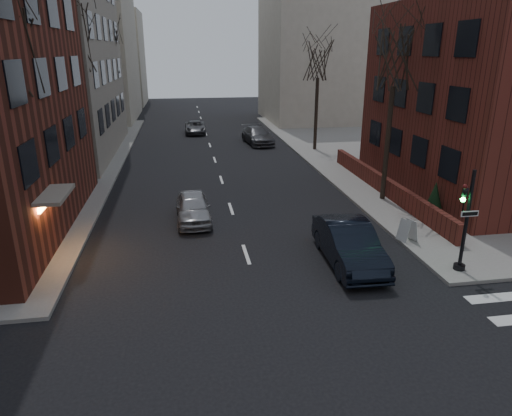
{
  "coord_description": "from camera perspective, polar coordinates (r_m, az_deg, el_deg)",
  "views": [
    {
      "loc": [
        -2.42,
        -5.61,
        8.27
      ],
      "look_at": [
        0.46,
        12.22,
        2.0
      ],
      "focal_mm": 32.0,
      "sensor_mm": 36.0,
      "label": 1
    }
  ],
  "objects": [
    {
      "name": "traffic_signal",
      "position": [
        19.0,
        24.56,
        -2.23
      ],
      "size": [
        0.76,
        0.44,
        4.0
      ],
      "color": "black",
      "rests_on": "sidewalk_far_right"
    },
    {
      "name": "building_distant_la",
      "position": [
        61.91,
        -22.1,
        18.52
      ],
      "size": [
        14.0,
        16.0,
        18.0
      ],
      "primitive_type": "cube",
      "color": "#BEB3A0",
      "rests_on": "ground"
    },
    {
      "name": "tree_right_a",
      "position": [
        26.14,
        17.08,
        17.83
      ],
      "size": [
        3.96,
        3.96,
        9.72
      ],
      "color": "#2D231C",
      "rests_on": "sidewalk_far_right"
    },
    {
      "name": "car_lane_gray",
      "position": [
        42.76,
        0.2,
        9.05
      ],
      "size": [
        2.73,
        5.49,
        1.53
      ],
      "primitive_type": "imported",
      "rotation": [
        0.0,
        0.0,
        0.11
      ],
      "color": "#434448",
      "rests_on": "ground"
    },
    {
      "name": "car_lane_far",
      "position": [
        48.71,
        -7.61,
        9.97
      ],
      "size": [
        2.14,
        4.57,
        1.26
      ],
      "primitive_type": "imported",
      "rotation": [
        0.0,
        0.0,
        -0.01
      ],
      "color": "#47474C",
      "rests_on": "ground"
    },
    {
      "name": "tree_left_a",
      "position": [
        20.62,
        -28.64,
        17.51
      ],
      "size": [
        4.18,
        4.18,
        10.26
      ],
      "color": "#2D231C",
      "rests_on": "sidewalk_far_left"
    },
    {
      "name": "streetlamp_near",
      "position": [
        28.5,
        -21.1,
        9.76
      ],
      "size": [
        0.36,
        0.36,
        6.28
      ],
      "color": "black",
      "rests_on": "sidewalk_far_left"
    },
    {
      "name": "tree_right_b",
      "position": [
        39.25,
        7.81,
        17.99
      ],
      "size": [
        3.74,
        3.74,
        9.18
      ],
      "color": "#2D231C",
      "rests_on": "sidewalk_far_right"
    },
    {
      "name": "tree_left_b",
      "position": [
        32.25,
        -21.84,
        19.02
      ],
      "size": [
        4.4,
        4.4,
        10.8
      ],
      "color": "#2D231C",
      "rests_on": "sidewalk_far_left"
    },
    {
      "name": "sandwich_board",
      "position": [
        21.49,
        18.43,
        -2.64
      ],
      "size": [
        0.62,
        0.73,
        1.01
      ],
      "primitive_type": "cube",
      "rotation": [
        0.0,
        0.0,
        0.31
      ],
      "color": "silver",
      "rests_on": "sidewalk_far_right"
    },
    {
      "name": "building_distant_lb",
      "position": [
        78.34,
        -17.78,
        17.37
      ],
      "size": [
        10.0,
        12.0,
        14.0
      ],
      "primitive_type": "cube",
      "color": "#BEB3A0",
      "rests_on": "ground"
    },
    {
      "name": "building_right_brick",
      "position": [
        31.17,
        28.91,
        11.75
      ],
      "size": [
        12.0,
        14.0,
        11.0
      ],
      "primitive_type": "cube",
      "color": "#582019",
      "rests_on": "ground"
    },
    {
      "name": "low_wall_right",
      "position": [
        28.3,
        15.68,
        2.81
      ],
      "size": [
        0.35,
        16.0,
        1.0
      ],
      "primitive_type": "cube",
      "color": "#582019",
      "rests_on": "sidewalk_far_right"
    },
    {
      "name": "car_lane_silver",
      "position": [
        23.32,
        -7.87,
        0.07
      ],
      "size": [
        1.79,
        4.26,
        1.44
      ],
      "primitive_type": "imported",
      "rotation": [
        0.0,
        0.0,
        0.02
      ],
      "color": "#929397",
      "rests_on": "ground"
    },
    {
      "name": "evergreen_shrub",
      "position": [
        25.05,
        21.4,
        1.05
      ],
      "size": [
        1.16,
        1.16,
        1.81
      ],
      "primitive_type": "cone",
      "rotation": [
        0.0,
        0.0,
        -0.07
      ],
      "color": "#163116",
      "rests_on": "sidewalk_far_right"
    },
    {
      "name": "building_distant_ra",
      "position": [
        58.28,
        8.67,
        18.69
      ],
      "size": [
        14.0,
        14.0,
        16.0
      ],
      "primitive_type": "cube",
      "color": "#BEB3A0",
      "rests_on": "ground"
    },
    {
      "name": "streetlamp_far",
      "position": [
        48.13,
        -16.52,
        13.59
      ],
      "size": [
        0.36,
        0.36,
        6.28
      ],
      "color": "black",
      "rests_on": "sidewalk_far_left"
    },
    {
      "name": "parked_sedan",
      "position": [
        18.88,
        11.53,
        -4.39
      ],
      "size": [
        1.95,
        5.23,
        1.71
      ],
      "primitive_type": "imported",
      "rotation": [
        0.0,
        0.0,
        -0.03
      ],
      "color": "black",
      "rests_on": "ground"
    },
    {
      "name": "tree_left_c",
      "position": [
        46.06,
        -18.05,
        17.97
      ],
      "size": [
        3.96,
        3.96,
        9.72
      ],
      "color": "#2D231C",
      "rests_on": "sidewalk_far_left"
    }
  ]
}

